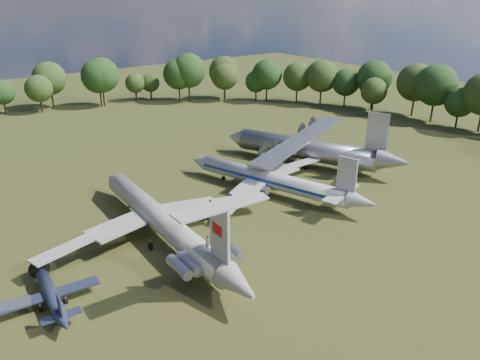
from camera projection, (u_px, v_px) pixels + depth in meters
ground at (173, 229)px, 71.37m from camera, size 300.00×300.00×0.00m
il62_airliner at (162, 224)px, 67.64m from camera, size 37.92×48.48×4.64m
tu104_jet at (270, 182)px, 83.01m from camera, size 41.60×48.19×4.08m
an12_transport at (306, 152)px, 96.14m from camera, size 51.48×53.79×5.56m
small_prop_west at (52, 298)px, 53.59m from camera, size 11.87×15.63×2.20m
person_on_il62 at (207, 242)px, 56.49m from camera, size 0.83×0.69×1.94m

